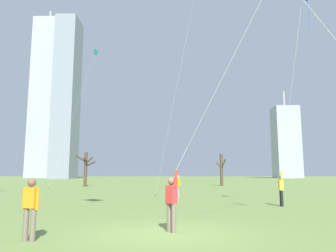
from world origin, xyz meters
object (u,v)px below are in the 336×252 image
kite_flyer_midfield_center_blue (284,161)px  distant_kite_high_overhead_teal (90,68)px  bystander_far_off_by_trees (178,185)px  bystander_watching_nearby (30,206)px  bare_tree_rightmost (221,169)px  bare_tree_far_right_edge (86,167)px  kite_flyer_midfield_right_yellow (244,53)px

kite_flyer_midfield_center_blue → distant_kite_high_overhead_teal: size_ratio=0.67×
kite_flyer_midfield_center_blue → bystander_far_off_by_trees: kite_flyer_midfield_center_blue is taller
kite_flyer_midfield_center_blue → bystander_watching_nearby: (-9.72, -8.79, -1.50)m
distant_kite_high_overhead_teal → bystander_far_off_by_trees: bearing=-52.7°
bystander_watching_nearby → distant_kite_high_overhead_teal: size_ratio=0.10×
bystander_watching_nearby → bare_tree_rightmost: size_ratio=0.36×
kite_flyer_midfield_center_blue → bare_tree_far_right_edge: 32.23m
kite_flyer_midfield_right_yellow → bystander_watching_nearby: kite_flyer_midfield_right_yellow is taller
kite_flyer_midfield_right_yellow → bare_tree_far_right_edge: 38.96m
bystander_far_off_by_trees → distant_kite_high_overhead_teal: bearing=127.3°
bare_tree_far_right_edge → kite_flyer_midfield_center_blue: bearing=-56.7°
kite_flyer_midfield_right_yellow → distant_kite_high_overhead_teal: kite_flyer_midfield_right_yellow is taller
kite_flyer_midfield_right_yellow → bystander_watching_nearby: bearing=172.7°
bare_tree_rightmost → bystander_watching_nearby: bearing=-105.7°
kite_flyer_midfield_center_blue → kite_flyer_midfield_right_yellow: bearing=-113.3°
kite_flyer_midfield_center_blue → distant_kite_high_overhead_teal: distant_kite_high_overhead_teal is taller
bystander_watching_nearby → bare_tree_rightmost: 39.70m
kite_flyer_midfield_center_blue → bystander_watching_nearby: size_ratio=6.78×
distant_kite_high_overhead_teal → bare_tree_far_right_edge: size_ratio=3.53×
kite_flyer_midfield_right_yellow → bystander_far_off_by_trees: (-1.48, 15.63, -3.93)m
bystander_watching_nearby → kite_flyer_midfield_center_blue: bearing=42.1°
bystander_far_off_by_trees → bare_tree_far_right_edge: bare_tree_far_right_edge is taller
bystander_far_off_by_trees → bare_tree_far_right_edge: 24.14m
kite_flyer_midfield_center_blue → bare_tree_far_right_edge: (-17.72, 26.93, 0.17)m
distant_kite_high_overhead_teal → bare_tree_far_right_edge: (-2.09, 7.63, -11.40)m
distant_kite_high_overhead_teal → bare_tree_rightmost: bearing=31.3°
bare_tree_far_right_edge → bystander_watching_nearby: bearing=-77.4°
kite_flyer_midfield_center_blue → bystander_watching_nearby: bearing=-137.9°
bare_tree_rightmost → bare_tree_far_right_edge: 18.90m
kite_flyer_midfield_right_yellow → bare_tree_far_right_edge: bearing=110.5°
bystander_watching_nearby → bare_tree_far_right_edge: (-8.00, 35.71, 1.66)m
bare_tree_rightmost → bare_tree_far_right_edge: (-18.74, -2.48, 0.18)m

